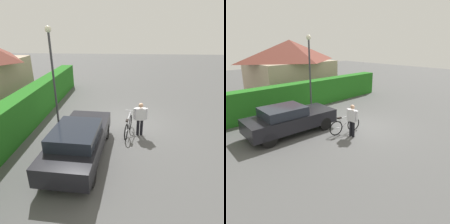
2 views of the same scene
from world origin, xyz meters
The scene contains 6 objects.
ground_plane centered at (0.00, 0.00, 0.00)m, with size 60.00×60.00×0.00m, color #505050.
hedge_row centered at (0.00, 5.00, 0.88)m, with size 14.10×0.90×1.75m, color #226B1C.
parked_car_near centered at (-3.10, 1.85, 0.74)m, with size 4.46×2.02×1.40m.
bicycle centered at (-1.14, -0.01, 0.40)m, with size 1.73×0.54×0.99m.
person_rider centered at (-1.21, -0.53, 0.91)m, with size 0.22×0.64×1.57m.
street_lamp centered at (-0.52, 3.49, 2.98)m, with size 0.28×0.28×4.68m.
Camera 1 is at (-9.42, 0.20, 4.59)m, focal length 32.05 mm.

